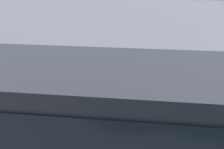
{
  "coord_description": "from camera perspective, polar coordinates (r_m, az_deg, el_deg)",
  "views": [
    {
      "loc": [
        0.78,
        9.36,
        4.86
      ],
      "look_at": [
        2.28,
        0.16,
        1.1
      ],
      "focal_mm": 41.06,
      "sensor_mm": 36.0,
      "label": 1
    }
  ],
  "objects": [
    {
      "name": "bay_line_d",
      "position": [
        12.76,
        -6.46,
        -0.56
      ],
      "size": [
        0.12,
        3.83,
        0.01
      ],
      "color": "white",
      "rests_on": "ground_plane"
    },
    {
      "name": "bay_line_b",
      "position": [
        12.44,
        16.19,
        -1.95
      ],
      "size": [
        0.13,
        4.36,
        0.01
      ],
      "color": "white",
      "rests_on": "ground_plane"
    },
    {
      "name": "parked_motorcycle_silver",
      "position": [
        8.05,
        20.55,
        -12.59
      ],
      "size": [
        2.04,
        0.62,
        0.99
      ],
      "color": "black",
      "rests_on": "ground_plane"
    },
    {
      "name": "spectator_left",
      "position": [
        8.05,
        3.48,
        -6.81
      ],
      "size": [
        0.58,
        0.34,
        1.68
      ],
      "color": "black",
      "rests_on": "ground_plane"
    },
    {
      "name": "bay_line_c",
      "position": [
        12.35,
        4.72,
        -1.27
      ],
      "size": [
        0.13,
        4.65,
        0.01
      ],
      "color": "white",
      "rests_on": "ground_plane"
    },
    {
      "name": "ground_plane",
      "position": [
        10.58,
        12.48,
        -5.96
      ],
      "size": [
        80.0,
        80.0,
        0.0
      ],
      "primitive_type": "plane",
      "color": "#4C4C51"
    },
    {
      "name": "tour_bus",
      "position": [
        5.48,
        -2.86,
        -14.04
      ],
      "size": [
        9.9,
        2.86,
        3.25
      ],
      "color": "#26262B",
      "rests_on": "ground_plane"
    },
    {
      "name": "traffic_cone",
      "position": [
        12.33,
        0.39,
        0.28
      ],
      "size": [
        0.34,
        0.34,
        0.63
      ],
      "color": "orange",
      "rests_on": "ground_plane"
    },
    {
      "name": "stunt_motorcycle",
      "position": [
        13.1,
        -6.65,
        2.9
      ],
      "size": [
        2.05,
        0.58,
        1.23
      ],
      "color": "black",
      "rests_on": "ground_plane"
    },
    {
      "name": "spectator_centre",
      "position": [
        8.18,
        -3.37,
        -6.09
      ],
      "size": [
        0.58,
        0.37,
        1.72
      ],
      "color": "black",
      "rests_on": "ground_plane"
    },
    {
      "name": "spectator_far_left",
      "position": [
        8.17,
        10.33,
        -6.55
      ],
      "size": [
        0.57,
        0.33,
        1.7
      ],
      "color": "#473823",
      "rests_on": "ground_plane"
    }
  ]
}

